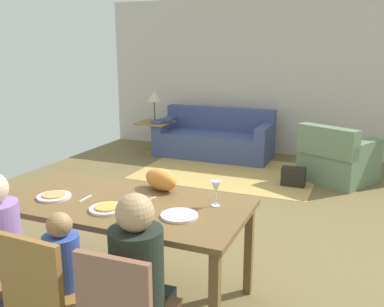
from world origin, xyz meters
TOP-DOWN VIEW (x-y plane):
  - ground_plane at (0.00, 0.52)m, footprint 6.41×6.24m
  - back_wall at (0.00, 3.69)m, footprint 6.41×0.10m
  - dining_table at (-0.11, -1.29)m, footprint 1.85×0.90m
  - plate_near_man at (-0.62, -1.41)m, footprint 0.25×0.25m
  - pizza_near_man at (-0.62, -1.41)m, footprint 0.17×0.17m
  - plate_near_child at (-0.11, -1.47)m, footprint 0.25×0.25m
  - pizza_near_child at (-0.11, -1.47)m, footprint 0.17×0.17m
  - plate_near_woman at (0.40, -1.39)m, footprint 0.25×0.25m
  - wine_glass at (0.56, -1.11)m, footprint 0.07×0.07m
  - fork at (-0.39, -1.34)m, footprint 0.02×0.15m
  - knife at (0.06, -1.19)m, footprint 0.06×0.17m
  - person_man at (-0.61, -1.93)m, footprint 0.30×0.41m
  - dining_chair_child at (-0.11, -2.10)m, footprint 0.44×0.44m
  - person_child at (-0.11, -1.93)m, footprint 0.22×0.29m
  - person_woman at (0.40, -1.93)m, footprint 0.30×0.40m
  - cat at (0.04, -0.94)m, footprint 0.36×0.27m
  - area_rug at (-0.38, 2.18)m, footprint 2.60×1.80m
  - couch at (-0.91, 3.04)m, footprint 1.98×0.86m
  - armchair at (1.18, 2.33)m, footprint 1.15×1.15m
  - side_table at (-1.94, 2.78)m, footprint 0.56×0.56m
  - table_lamp at (-1.94, 2.78)m, footprint 0.26×0.26m
  - book_lower at (-1.74, 2.82)m, footprint 0.22×0.16m
  - book_upper at (-1.75, 2.79)m, footprint 0.22×0.16m
  - handbag at (0.65, 1.88)m, footprint 0.32×0.16m

SIDE VIEW (x-z plane):
  - ground_plane at x=0.00m, z-range -0.02..0.00m
  - area_rug at x=-0.38m, z-range 0.00..0.01m
  - handbag at x=0.65m, z-range 0.00..0.26m
  - couch at x=-0.91m, z-range -0.11..0.71m
  - armchair at x=1.18m, z-range -0.09..0.73m
  - side_table at x=-1.94m, z-range 0.09..0.67m
  - person_child at x=-0.11m, z-range -0.03..0.89m
  - dining_chair_child at x=-0.11m, z-range 0.06..0.93m
  - person_man at x=-0.61m, z-range -0.04..1.07m
  - person_woman at x=0.40m, z-range -0.04..1.07m
  - book_lower at x=-1.74m, z-range 0.58..0.61m
  - book_upper at x=-1.75m, z-range 0.61..0.64m
  - dining_table at x=-0.11m, z-range 0.31..1.07m
  - fork at x=-0.39m, z-range 0.76..0.77m
  - knife at x=0.06m, z-range 0.76..0.77m
  - plate_near_man at x=-0.62m, z-range 0.76..0.78m
  - plate_near_child at x=-0.11m, z-range 0.76..0.78m
  - plate_near_woman at x=0.40m, z-range 0.76..0.78m
  - pizza_near_man at x=-0.62m, z-range 0.78..0.79m
  - pizza_near_child at x=-0.11m, z-range 0.78..0.79m
  - cat at x=0.04m, z-range 0.76..0.93m
  - wine_glass at x=0.56m, z-range 0.80..0.99m
  - table_lamp at x=-1.94m, z-range 0.74..1.28m
  - back_wall at x=0.00m, z-range 0.00..2.70m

